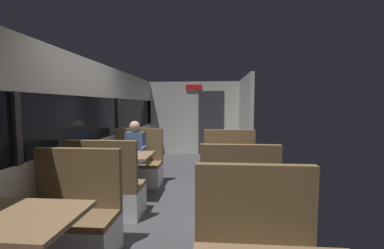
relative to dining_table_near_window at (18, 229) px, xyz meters
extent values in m
cube|color=#423F44|center=(0.89, 2.09, -0.65)|extent=(3.30, 9.20, 0.02)
cube|color=beige|center=(-0.56, 2.09, -0.16)|extent=(0.08, 8.40, 0.95)
cube|color=beige|center=(-0.56, 2.09, 1.36)|extent=(0.08, 8.40, 0.60)
cube|color=black|center=(-0.57, 2.09, 0.69)|extent=(0.03, 8.40, 0.75)
cube|color=#2D2D30|center=(-0.54, 0.69, 0.69)|extent=(0.06, 0.08, 0.75)
cube|color=#2D2D30|center=(-0.54, 3.49, 0.69)|extent=(0.06, 0.08, 0.75)
cube|color=#2D2D30|center=(-0.54, 6.29, 0.69)|extent=(0.06, 0.08, 0.75)
cube|color=beige|center=(0.89, 6.29, 0.51)|extent=(2.90, 0.08, 2.30)
cube|color=#333338|center=(1.44, 6.24, 0.36)|extent=(0.80, 0.04, 2.00)
cube|color=red|center=(0.89, 6.23, 1.48)|extent=(0.50, 0.03, 0.16)
cube|color=beige|center=(2.34, 5.09, 0.51)|extent=(0.08, 2.40, 2.30)
cube|color=olive|center=(0.00, 0.00, 0.08)|extent=(0.90, 0.70, 0.04)
cube|color=silver|center=(0.00, 0.66, -0.44)|extent=(0.95, 0.50, 0.39)
cube|color=brown|center=(0.00, 0.66, -0.22)|extent=(0.95, 0.50, 0.06)
cube|color=brown|center=(0.00, 0.87, 0.14)|extent=(0.95, 0.08, 0.65)
cylinder|color=#9E9EA3|center=(0.00, 2.33, -0.29)|extent=(0.10, 0.10, 0.70)
cube|color=olive|center=(0.00, 2.33, 0.08)|extent=(0.90, 0.70, 0.04)
cube|color=silver|center=(0.00, 1.67, -0.44)|extent=(0.95, 0.50, 0.39)
cube|color=brown|center=(0.00, 1.67, -0.22)|extent=(0.95, 0.50, 0.06)
cube|color=brown|center=(0.00, 1.46, 0.14)|extent=(0.95, 0.08, 0.65)
cube|color=silver|center=(0.00, 2.99, -0.44)|extent=(0.95, 0.50, 0.39)
cube|color=brown|center=(0.00, 2.99, -0.22)|extent=(0.95, 0.50, 0.06)
cube|color=brown|center=(0.00, 3.20, 0.14)|extent=(0.95, 0.08, 0.65)
cube|color=brown|center=(1.79, 0.27, 0.14)|extent=(0.95, 0.08, 0.65)
cylinder|color=#9E9EA3|center=(1.79, 2.13, -0.29)|extent=(0.10, 0.10, 0.70)
cube|color=olive|center=(1.79, 2.13, 0.08)|extent=(0.90, 0.70, 0.04)
cube|color=silver|center=(1.79, 1.47, -0.44)|extent=(0.95, 0.50, 0.39)
cube|color=brown|center=(1.79, 1.47, -0.22)|extent=(0.95, 0.50, 0.06)
cube|color=brown|center=(1.79, 1.26, 0.14)|extent=(0.95, 0.08, 0.65)
cube|color=silver|center=(1.79, 2.79, -0.44)|extent=(0.95, 0.50, 0.39)
cube|color=brown|center=(1.79, 2.79, -0.22)|extent=(0.95, 0.50, 0.06)
cube|color=brown|center=(1.79, 3.00, 0.14)|extent=(0.95, 0.08, 0.65)
cube|color=#26262D|center=(0.00, 2.99, -0.41)|extent=(0.30, 0.36, 0.45)
cube|color=#3F598C|center=(0.00, 2.94, 0.11)|extent=(0.34, 0.22, 0.60)
sphere|color=tan|center=(0.00, 2.92, 0.52)|extent=(0.20, 0.20, 0.20)
cylinder|color=#3F598C|center=(-0.20, 2.76, 0.13)|extent=(0.07, 0.28, 0.07)
cylinder|color=#3F598C|center=(0.20, 2.76, 0.13)|extent=(0.07, 0.28, 0.07)
camera|label=1|loc=(1.44, -1.70, 0.93)|focal=23.38mm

